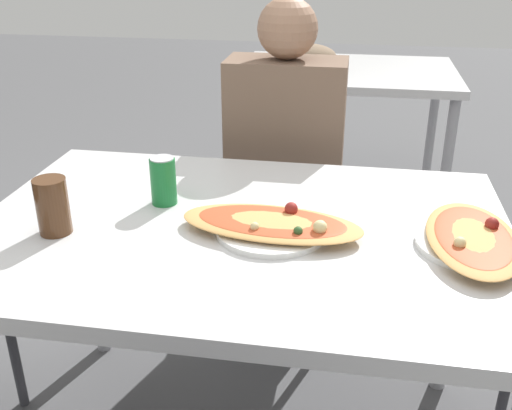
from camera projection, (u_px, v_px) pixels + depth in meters
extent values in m
cube|color=silver|center=(240.00, 232.00, 1.45)|extent=(1.29, 0.89, 0.04)
cylinder|color=#99999E|center=(94.00, 264.00, 2.05)|extent=(0.05, 0.05, 0.71)
cylinder|color=#99999E|center=(451.00, 297.00, 1.87)|extent=(0.05, 0.05, 0.71)
cube|color=black|center=(285.00, 216.00, 2.20)|extent=(0.40, 0.40, 0.04)
cube|color=black|center=(292.00, 140.00, 2.27)|extent=(0.38, 0.03, 0.42)
cylinder|color=#38383D|center=(325.00, 298.00, 2.12)|extent=(0.03, 0.03, 0.42)
cylinder|color=#38383D|center=(231.00, 289.00, 2.17)|extent=(0.03, 0.03, 0.42)
cylinder|color=#38383D|center=(330.00, 252.00, 2.42)|extent=(0.03, 0.03, 0.42)
cylinder|color=#38383D|center=(248.00, 245.00, 2.47)|extent=(0.03, 0.03, 0.42)
cylinder|color=#38383D|center=(14.00, 352.00, 1.85)|extent=(0.03, 0.03, 0.42)
cylinder|color=#38383D|center=(506.00, 386.00, 1.71)|extent=(0.03, 0.03, 0.42)
cylinder|color=#2D2D38|center=(304.00, 282.00, 2.18)|extent=(0.10, 0.10, 0.46)
cylinder|color=#2D2D38|center=(256.00, 278.00, 2.20)|extent=(0.10, 0.10, 0.46)
cube|color=brown|center=(285.00, 141.00, 2.05)|extent=(0.39, 0.20, 0.56)
sphere|color=#997056|center=(288.00, 28.00, 1.89)|extent=(0.19, 0.19, 0.19)
cylinder|color=white|center=(271.00, 230.00, 1.41)|extent=(0.26, 0.26, 0.01)
ellipsoid|color=tan|center=(271.00, 223.00, 1.40)|extent=(0.45, 0.23, 0.02)
ellipsoid|color=#C14C28|center=(272.00, 221.00, 1.40)|extent=(0.37, 0.19, 0.01)
sphere|color=maroon|center=(291.00, 209.00, 1.43)|extent=(0.03, 0.03, 0.03)
sphere|color=#335928|center=(298.00, 231.00, 1.34)|extent=(0.02, 0.02, 0.02)
sphere|color=beige|center=(320.00, 227.00, 1.34)|extent=(0.03, 0.03, 0.03)
sphere|color=beige|center=(255.00, 227.00, 1.35)|extent=(0.02, 0.02, 0.02)
cylinder|color=#197233|center=(163.00, 181.00, 1.53)|extent=(0.07, 0.07, 0.12)
cylinder|color=silver|center=(162.00, 158.00, 1.51)|extent=(0.06, 0.06, 0.00)
cylinder|color=#4C2D19|center=(53.00, 206.00, 1.38)|extent=(0.08, 0.08, 0.13)
cylinder|color=white|center=(472.00, 245.00, 1.34)|extent=(0.25, 0.25, 0.01)
ellipsoid|color=tan|center=(473.00, 238.00, 1.33)|extent=(0.20, 0.38, 0.02)
ellipsoid|color=#C14C28|center=(473.00, 235.00, 1.33)|extent=(0.17, 0.31, 0.01)
sphere|color=beige|center=(460.00, 243.00, 1.28)|extent=(0.03, 0.03, 0.03)
sphere|color=maroon|center=(492.00, 224.00, 1.36)|extent=(0.03, 0.03, 0.03)
cube|color=silver|center=(347.00, 72.00, 3.07)|extent=(1.10, 0.80, 0.04)
ellipsoid|color=#8C7259|center=(305.00, 55.00, 3.07)|extent=(0.32, 0.24, 0.12)
cylinder|color=#99999E|center=(239.00, 158.00, 2.99)|extent=(0.05, 0.05, 0.71)
cylinder|color=#99999E|center=(446.00, 171.00, 2.84)|extent=(0.05, 0.05, 0.71)
cylinder|color=#99999E|center=(262.00, 119.00, 3.62)|extent=(0.05, 0.05, 0.71)
cylinder|color=#99999E|center=(432.00, 127.00, 3.47)|extent=(0.05, 0.05, 0.71)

